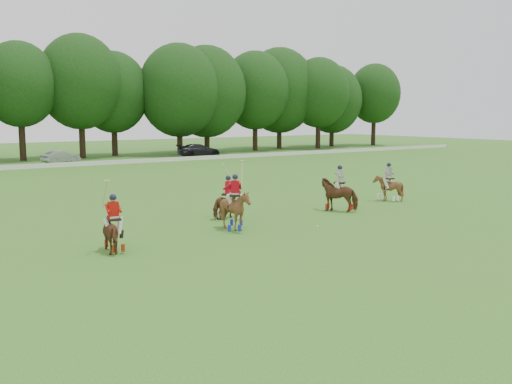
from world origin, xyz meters
TOP-DOWN VIEW (x-y plane):
  - ground at (0.00, 0.00)m, footprint 180.00×180.00m
  - tree_line at (0.26, 48.05)m, footprint 117.98×14.32m
  - boundary_rail at (0.00, 38.00)m, footprint 120.00×0.10m
  - car_mid at (2.46, 42.50)m, footprint 4.17×2.53m
  - car_right at (18.85, 42.50)m, footprint 5.44×2.72m
  - polo_red_a at (-7.17, 2.22)m, footprint 1.07×1.74m
  - polo_red_b at (-0.17, 5.45)m, footprint 1.81×1.79m
  - polo_red_c at (-1.36, 2.97)m, footprint 2.12×2.16m
  - polo_stripe_a at (5.86, 4.07)m, footprint 1.94×2.21m
  - polo_stripe_b at (10.60, 4.99)m, footprint 1.31×1.46m
  - polo_ball at (1.97, 1.33)m, footprint 0.09×0.09m

SIDE VIEW (x-z plane):
  - ground at x=0.00m, z-range 0.00..0.00m
  - polo_ball at x=1.97m, z-range 0.00..0.09m
  - boundary_rail at x=0.00m, z-range 0.00..0.44m
  - car_mid at x=2.46m, z-range 0.00..1.30m
  - polo_red_b at x=-0.17m, z-range -0.59..2.07m
  - car_right at x=18.85m, z-range 0.00..1.52m
  - polo_red_a at x=-7.17m, z-range -0.58..2.11m
  - polo_stripe_b at x=10.60m, z-range -0.32..1.93m
  - polo_stripe_a at x=5.86m, z-range -0.32..2.10m
  - polo_red_c at x=-1.36m, z-range -0.60..2.42m
  - tree_line at x=0.26m, z-range 0.86..15.60m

